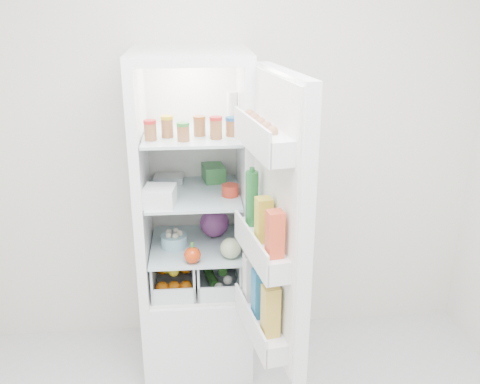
{
  "coord_description": "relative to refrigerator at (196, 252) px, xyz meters",
  "views": [
    {
      "loc": [
        -0.18,
        -1.51,
        2.07
      ],
      "look_at": [
        0.03,
        0.95,
        1.14
      ],
      "focal_mm": 40.0,
      "sensor_mm": 36.0,
      "label": 1
    }
  ],
  "objects": [
    {
      "name": "room_walls",
      "position": [
        0.2,
        -1.25,
        0.93
      ],
      "size": [
        3.02,
        3.02,
        2.61
      ],
      "color": "silver",
      "rests_on": "ground"
    },
    {
      "name": "refrigerator",
      "position": [
        0.0,
        0.0,
        0.0
      ],
      "size": [
        0.6,
        0.6,
        1.8
      ],
      "color": "white",
      "rests_on": "ground"
    },
    {
      "name": "shelf_low",
      "position": [
        -0.0,
        -0.06,
        0.07
      ],
      "size": [
        0.49,
        0.53,
        0.01
      ],
      "primitive_type": "cube",
      "color": "silver",
      "rests_on": "refrigerator"
    },
    {
      "name": "shelf_mid",
      "position": [
        -0.0,
        -0.06,
        0.38
      ],
      "size": [
        0.49,
        0.53,
        0.02
      ],
      "primitive_type": "cube",
      "color": "silver",
      "rests_on": "refrigerator"
    },
    {
      "name": "shelf_top",
      "position": [
        -0.0,
        -0.06,
        0.71
      ],
      "size": [
        0.49,
        0.53,
        0.02
      ],
      "primitive_type": "cube",
      "color": "silver",
      "rests_on": "refrigerator"
    },
    {
      "name": "crisper_left",
      "position": [
        -0.12,
        -0.06,
        -0.06
      ],
      "size": [
        0.23,
        0.46,
        0.22
      ],
      "primitive_type": null,
      "color": "silver",
      "rests_on": "refrigerator"
    },
    {
      "name": "crisper_right",
      "position": [
        0.12,
        -0.06,
        -0.06
      ],
      "size": [
        0.23,
        0.46,
        0.22
      ],
      "primitive_type": null,
      "color": "silver",
      "rests_on": "refrigerator"
    },
    {
      "name": "condiment_jars",
      "position": [
        -0.0,
        -0.17,
        0.76
      ],
      "size": [
        0.46,
        0.16,
        0.08
      ],
      "color": "#B21919",
      "rests_on": "shelf_top"
    },
    {
      "name": "squeeze_bottle",
      "position": [
        0.21,
        -0.02,
        0.82
      ],
      "size": [
        0.07,
        0.07,
        0.2
      ],
      "primitive_type": "cylinder",
      "rotation": [
        0.0,
        0.0,
        0.33
      ],
      "color": "silver",
      "rests_on": "shelf_top"
    },
    {
      "name": "tub_white",
      "position": [
        -0.17,
        -0.23,
        0.44
      ],
      "size": [
        0.17,
        0.17,
        0.1
      ],
      "primitive_type": "cube",
      "rotation": [
        0.0,
        0.0,
        -0.13
      ],
      "color": "white",
      "rests_on": "shelf_mid"
    },
    {
      "name": "tin_red",
      "position": [
        0.19,
        -0.13,
        0.42
      ],
      "size": [
        0.1,
        0.1,
        0.06
      ],
      "primitive_type": "cylinder",
      "rotation": [
        0.0,
        0.0,
        -0.12
      ],
      "color": "#B72D1B",
      "rests_on": "shelf_mid"
    },
    {
      "name": "foil_tray",
      "position": [
        -0.14,
        0.12,
        0.41
      ],
      "size": [
        0.17,
        0.13,
        0.04
      ],
      "primitive_type": "cube",
      "rotation": [
        0.0,
        0.0,
        -0.04
      ],
      "color": "silver",
      "rests_on": "shelf_mid"
    },
    {
      "name": "tub_green",
      "position": [
        0.11,
        0.13,
        0.44
      ],
      "size": [
        0.14,
        0.17,
        0.09
      ],
      "primitive_type": "cube",
      "rotation": [
        0.0,
        0.0,
        0.16
      ],
      "color": "#3E8946",
      "rests_on": "shelf_mid"
    },
    {
      "name": "red_cabbage",
      "position": [
        0.11,
        0.04,
        0.16
      ],
      "size": [
        0.17,
        0.17,
        0.17
      ],
      "primitive_type": "sphere",
      "color": "#582161",
      "rests_on": "shelf_low"
    },
    {
      "name": "bell_pepper",
      "position": [
        -0.02,
        -0.28,
        0.13
      ],
      "size": [
        0.09,
        0.09,
        0.09
      ],
      "primitive_type": "sphere",
      "color": "red",
      "rests_on": "shelf_low"
    },
    {
      "name": "mushroom_bowl",
      "position": [
        -0.12,
        -0.08,
        0.12
      ],
      "size": [
        0.18,
        0.18,
        0.07
      ],
      "primitive_type": "cylinder",
      "rotation": [
        0.0,
        0.0,
        0.28
      ],
      "color": "#95CBDF",
      "rests_on": "shelf_low"
    },
    {
      "name": "salad_bag",
      "position": [
        0.18,
        -0.24,
        0.14
      ],
      "size": [
        0.11,
        0.11,
        0.11
      ],
      "primitive_type": "sphere",
      "color": "#ABBD8D",
      "rests_on": "shelf_low"
    },
    {
      "name": "citrus_pile",
      "position": [
        -0.12,
        -0.08,
        -0.08
      ],
      "size": [
        0.2,
        0.31,
        0.16
      ],
      "color": "#DA580B",
      "rests_on": "refrigerator"
    },
    {
      "name": "veg_pile",
      "position": [
        0.13,
        -0.06,
        -0.1
      ],
      "size": [
        0.16,
        0.3,
        0.1
      ],
      "color": "#20501A",
      "rests_on": "refrigerator"
    },
    {
      "name": "fridge_door",
      "position": [
        0.35,
        -0.63,
        0.43
      ],
      "size": [
        0.27,
        0.6,
        1.3
      ],
      "rotation": [
        0.0,
        0.0,
        1.75
      ],
      "color": "white",
      "rests_on": "refrigerator"
    }
  ]
}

